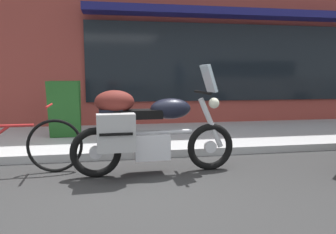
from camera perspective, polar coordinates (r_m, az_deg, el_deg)
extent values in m
plane|color=#2E2E2E|center=(3.54, -5.83, -13.26)|extent=(80.00, 80.00, 0.00)
torus|color=black|center=(4.25, 7.60, -5.32)|extent=(0.63, 0.11, 0.62)
cylinder|color=silver|center=(4.25, 7.60, -5.32)|extent=(0.16, 0.07, 0.16)
torus|color=black|center=(4.01, -12.82, -6.22)|extent=(0.63, 0.11, 0.62)
cylinder|color=silver|center=(4.01, -12.82, -6.22)|extent=(0.16, 0.07, 0.16)
cube|color=silver|center=(4.05, -3.00, -5.19)|extent=(0.45, 0.32, 0.32)
cylinder|color=silver|center=(4.02, -2.32, -2.80)|extent=(0.96, 0.10, 0.06)
ellipsoid|color=black|center=(4.02, 0.47, 1.52)|extent=(0.53, 0.30, 0.26)
cube|color=black|center=(3.96, -5.48, 0.51)|extent=(0.61, 0.26, 0.11)
cube|color=black|center=(3.94, -10.25, 0.10)|extent=(0.29, 0.23, 0.18)
cylinder|color=silver|center=(4.20, 7.68, -1.06)|extent=(0.35, 0.08, 0.67)
cylinder|color=black|center=(4.12, 6.20, 4.41)|extent=(0.06, 0.62, 0.04)
cube|color=silver|center=(4.14, 7.29, 6.90)|extent=(0.16, 0.33, 0.35)
sphere|color=#EAEACC|center=(4.18, 8.26, 2.49)|extent=(0.14, 0.14, 0.14)
cube|color=#A3A3A3|center=(3.72, -9.29, -2.79)|extent=(0.45, 0.22, 0.44)
cube|color=black|center=(3.62, -9.27, -3.10)|extent=(0.37, 0.03, 0.03)
ellipsoid|color=#591E19|center=(3.92, -9.58, 2.73)|extent=(0.49, 0.34, 0.28)
torus|color=black|center=(4.35, -19.62, -4.90)|extent=(0.70, 0.07, 0.70)
cylinder|color=#B22323|center=(4.41, -26.73, -1.42)|extent=(0.59, 0.06, 0.04)
cylinder|color=#B22323|center=(4.28, -20.59, 1.90)|extent=(0.05, 0.48, 0.03)
cube|color=#1E511E|center=(5.95, -18.21, 1.21)|extent=(0.55, 0.21, 1.03)
cube|color=#1E511E|center=(6.17, -17.92, 1.43)|extent=(0.55, 0.21, 1.03)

